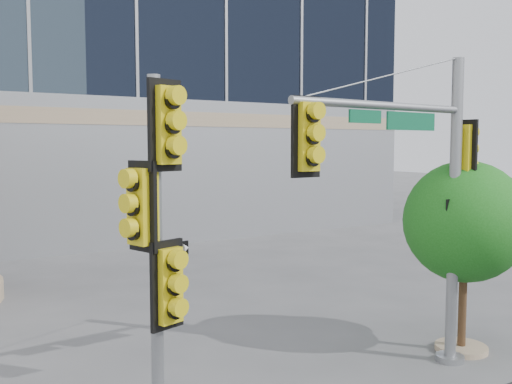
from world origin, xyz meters
TOP-DOWN VIEW (x-y plane):
  - ground at (0.00, 0.00)m, footprint 120.00×120.00m
  - main_signal_pole at (1.70, -0.87)m, footprint 4.44×0.76m
  - secondary_signal_pole at (-2.99, -0.33)m, footprint 0.95×0.68m
  - street_tree at (3.41, -0.52)m, footprint 2.45×2.39m

SIDE VIEW (x-z plane):
  - ground at x=0.00m, z-range 0.00..0.00m
  - street_tree at x=3.41m, z-range 0.60..4.42m
  - secondary_signal_pole at x=-2.99m, z-range 0.45..5.55m
  - main_signal_pole at x=1.70m, z-range 0.68..6.40m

